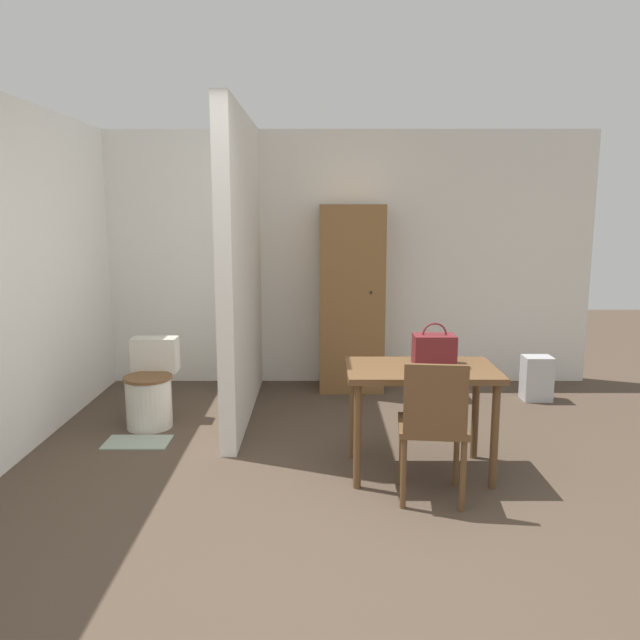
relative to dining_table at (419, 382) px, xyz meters
The scene contains 11 objects.
ground_plane 1.36m from the dining_table, 120.16° to the right, with size 16.00×16.00×0.00m, color #4C3D30.
wall_back 2.49m from the dining_table, 104.68° to the left, with size 5.30×0.12×2.50m.
wall_left 2.95m from the dining_table, 167.82° to the left, with size 0.12×4.31×2.50m.
partition_wall 1.92m from the dining_table, 136.22° to the left, with size 0.12×2.02×2.50m.
dining_table is the anchor object (origin of this frame).
wooden_chair 0.45m from the dining_table, 89.08° to the right, with size 0.44×0.44×0.88m.
toilet 2.27m from the dining_table, 155.11° to the left, with size 0.38×0.53×0.69m.
handbag 0.24m from the dining_table, 39.79° to the left, with size 0.27×0.18×0.28m.
wooden_cabinet 2.06m from the dining_table, 100.06° to the left, with size 0.61×0.48×1.78m.
bath_mat 2.19m from the dining_table, 165.58° to the left, with size 0.48×0.29×0.01m.
space_heater 2.14m from the dining_table, 50.46° to the left, with size 0.26×0.20×0.41m.
Camera 1 is at (-0.05, -2.89, 1.72)m, focal length 35.00 mm.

